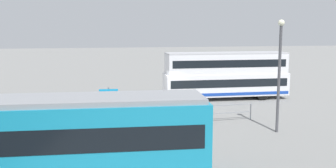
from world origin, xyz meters
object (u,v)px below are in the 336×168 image
object	(u,v)px
info_sign	(109,99)
double_decker_bus	(226,75)
pedestrian_near_railing	(81,111)
pedestrian_crossing	(194,107)
street_lamp	(279,67)
tram_yellow	(15,140)

from	to	relation	value
info_sign	double_decker_bus	bearing A→B (deg)	-143.69
double_decker_bus	pedestrian_near_railing	world-z (taller)	double_decker_bus
pedestrian_crossing	street_lamp	bearing A→B (deg)	145.94
tram_yellow	pedestrian_crossing	world-z (taller)	tram_yellow
double_decker_bus	tram_yellow	bearing A→B (deg)	49.10
pedestrian_crossing	street_lamp	xyz separation A→B (m)	(-4.20, 2.84, 2.73)
tram_yellow	info_sign	size ratio (longest dim) A/B	6.27
double_decker_bus	pedestrian_crossing	bearing A→B (deg)	58.72
pedestrian_near_railing	pedestrian_crossing	world-z (taller)	pedestrian_near_railing
street_lamp	info_sign	bearing A→B (deg)	-18.27
tram_yellow	pedestrian_crossing	size ratio (longest dim) A/B	8.37
pedestrian_crossing	info_sign	size ratio (longest dim) A/B	0.75
pedestrian_near_railing	street_lamp	world-z (taller)	street_lamp
double_decker_bus	pedestrian_crossing	world-z (taller)	double_decker_bus
pedestrian_near_railing	info_sign	bearing A→B (deg)	-167.91
double_decker_bus	street_lamp	xyz separation A→B (m)	(0.28, 10.23, 1.78)
pedestrian_near_railing	pedestrian_crossing	bearing A→B (deg)	-179.32
pedestrian_near_railing	street_lamp	xyz separation A→B (m)	(-11.02, 2.76, 2.71)
double_decker_bus	tram_yellow	world-z (taller)	double_decker_bus
tram_yellow	pedestrian_near_railing	bearing A→B (deg)	-104.38
pedestrian_near_railing	tram_yellow	bearing A→B (deg)	75.62
pedestrian_crossing	tram_yellow	bearing A→B (deg)	42.15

